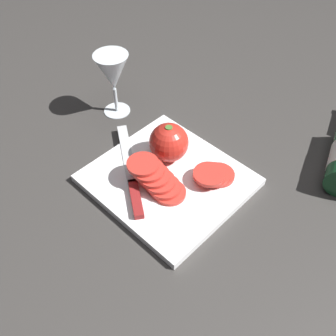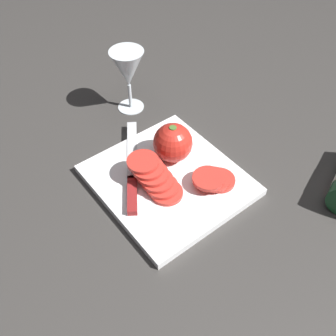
{
  "view_description": "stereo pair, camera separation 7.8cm",
  "coord_description": "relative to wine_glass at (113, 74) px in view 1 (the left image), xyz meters",
  "views": [
    {
      "loc": [
        -0.34,
        0.43,
        0.66
      ],
      "look_at": [
        0.05,
        0.02,
        0.05
      ],
      "focal_mm": 42.0,
      "sensor_mm": 36.0,
      "label": 1
    },
    {
      "loc": [
        -0.39,
        0.37,
        0.66
      ],
      "look_at": [
        0.05,
        0.02,
        0.05
      ],
      "focal_mm": 42.0,
      "sensor_mm": 36.0,
      "label": 2
    }
  ],
  "objects": [
    {
      "name": "whole_tomato",
      "position": [
        -0.23,
        0.04,
        -0.05
      ],
      "size": [
        0.09,
        0.09,
        0.09
      ],
      "color": "red",
      "rests_on": "cutting_board"
    },
    {
      "name": "ground_plane",
      "position": [
        -0.32,
        0.06,
        -0.11
      ],
      "size": [
        3.0,
        3.0,
        0.0
      ],
      "primitive_type": "plane",
      "color": "#383533"
    },
    {
      "name": "knife",
      "position": [
        -0.24,
        0.16,
        -0.09
      ],
      "size": [
        0.25,
        0.18,
        0.01
      ],
      "rotation": [
        0.0,
        0.0,
        5.69
      ],
      "color": "silver",
      "rests_on": "cutting_board"
    },
    {
      "name": "wine_glass",
      "position": [
        0.0,
        0.0,
        0.0
      ],
      "size": [
        0.09,
        0.09,
        0.17
      ],
      "color": "silver",
      "rests_on": "ground_plane"
    },
    {
      "name": "tomato_slice_stack_near",
      "position": [
        -0.27,
        0.12,
        -0.07
      ],
      "size": [
        0.14,
        0.08,
        0.05
      ],
      "color": "red",
      "rests_on": "cutting_board"
    },
    {
      "name": "tomato_slice_stack_far",
      "position": [
        -0.34,
        0.02,
        -0.08
      ],
      "size": [
        0.08,
        0.09,
        0.03
      ],
      "color": "red",
      "rests_on": "cutting_board"
    },
    {
      "name": "cutting_board",
      "position": [
        -0.27,
        0.09,
        -0.1
      ],
      "size": [
        0.31,
        0.29,
        0.02
      ],
      "color": "white",
      "rests_on": "ground_plane"
    }
  ]
}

